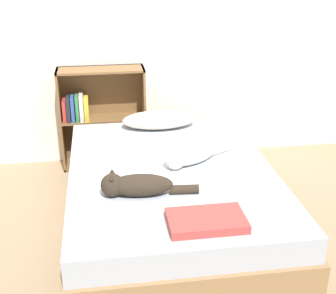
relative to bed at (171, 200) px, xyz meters
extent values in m
plane|color=#997F60|center=(0.00, 0.00, -0.25)|extent=(8.00, 8.00, 0.00)
cube|color=white|center=(0.00, 1.37, 1.00)|extent=(8.00, 0.06, 2.50)
cube|color=#99754C|center=(0.00, 0.00, -0.08)|extent=(1.45, 1.98, 0.33)
cube|color=#B2BCCC|center=(0.00, 0.00, 0.17)|extent=(1.41, 1.92, 0.17)
ellipsoid|color=beige|center=(0.02, 0.81, 0.32)|extent=(0.63, 0.31, 0.13)
ellipsoid|color=white|center=(0.17, 0.08, 0.31)|extent=(0.43, 0.34, 0.12)
sphere|color=white|center=(0.03, -0.01, 0.32)|extent=(0.14, 0.14, 0.14)
cone|color=white|center=(0.04, -0.04, 0.40)|extent=(0.04, 0.04, 0.03)
cone|color=white|center=(0.01, 0.02, 0.40)|extent=(0.04, 0.04, 0.03)
cylinder|color=white|center=(0.41, 0.21, 0.28)|extent=(0.19, 0.14, 0.06)
ellipsoid|color=#33281E|center=(-0.25, -0.34, 0.32)|extent=(0.42, 0.20, 0.14)
sphere|color=#33281E|center=(-0.42, -0.32, 0.33)|extent=(0.15, 0.15, 0.15)
cone|color=#33281E|center=(-0.42, -0.36, 0.40)|extent=(0.04, 0.04, 0.03)
cone|color=#33281E|center=(-0.42, -0.28, 0.40)|extent=(0.04, 0.04, 0.03)
cylinder|color=#33281E|center=(0.03, -0.36, 0.28)|extent=(0.19, 0.07, 0.06)
cube|color=brown|center=(-0.83, 1.20, 0.22)|extent=(0.02, 0.26, 0.93)
cube|color=brown|center=(-0.07, 1.20, 0.22)|extent=(0.02, 0.26, 0.93)
cube|color=brown|center=(-0.45, 1.20, -0.24)|extent=(0.78, 0.26, 0.02)
cube|color=brown|center=(-0.45, 1.20, 0.67)|extent=(0.78, 0.26, 0.02)
cube|color=brown|center=(-0.45, 1.20, 0.22)|extent=(0.74, 0.26, 0.02)
cube|color=brown|center=(-0.45, 1.32, 0.22)|extent=(0.78, 0.02, 0.93)
cube|color=#B7332D|center=(-0.79, 1.16, 0.33)|extent=(0.03, 0.16, 0.19)
cube|color=#232328|center=(-0.75, 1.16, 0.34)|extent=(0.03, 0.16, 0.23)
cube|color=#2D519E|center=(-0.71, 1.16, 0.34)|extent=(0.03, 0.16, 0.23)
cube|color=#337F47|center=(-0.67, 1.16, 0.35)|extent=(0.03, 0.16, 0.23)
cube|color=beige|center=(-0.63, 1.16, 0.35)|extent=(0.04, 0.16, 0.24)
cube|color=gold|center=(-0.59, 1.16, 0.33)|extent=(0.04, 0.16, 0.21)
cube|color=#B2423D|center=(0.09, -0.73, 0.28)|extent=(0.44, 0.27, 0.05)
camera|label=1|loc=(-0.46, -2.90, 1.71)|focal=50.00mm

